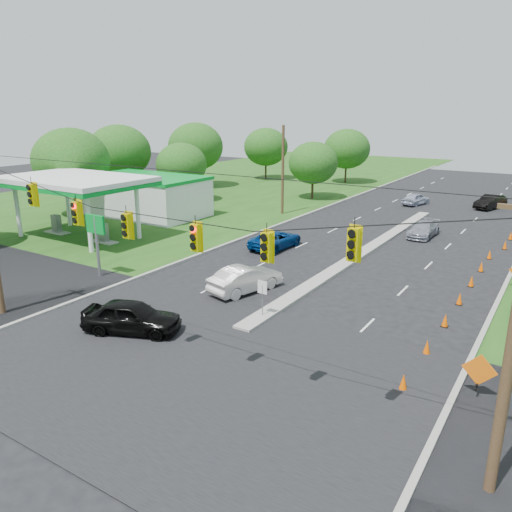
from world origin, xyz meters
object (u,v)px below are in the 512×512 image
Objects in this scene: gas_station at (135,193)px; white_sedan at (246,279)px; black_sedan at (132,317)px; blue_pickup at (276,239)px.

white_sedan is at bearing -28.86° from gas_station.
black_sedan is (19.21, -19.15, -1.76)m from gas_station.
blue_pickup is at bearing -15.95° from black_sedan.
white_sedan is (20.71, -11.41, -1.79)m from gas_station.
gas_station is 3.88× the size of blue_pickup.
gas_station is 17.49m from blue_pickup.
gas_station reaches higher than black_sedan.
blue_pickup is (-3.44, 9.38, -0.08)m from white_sedan.
gas_station is 23.72m from white_sedan.
black_sedan is at bearing -44.91° from gas_station.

